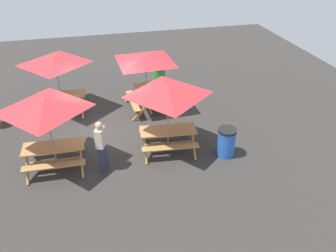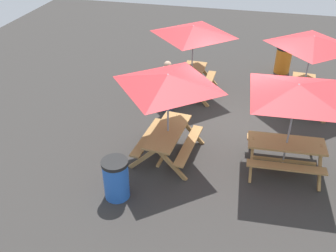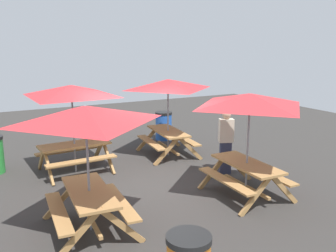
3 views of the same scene
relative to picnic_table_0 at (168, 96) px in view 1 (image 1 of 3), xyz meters
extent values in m
plane|color=#33302D|center=(-1.87, 1.57, -1.99)|extent=(24.00, 24.00, 0.00)
cube|color=#A87A44|center=(0.00, 0.00, -1.25)|extent=(1.86, 0.87, 0.05)
cube|color=#A87A44|center=(-0.05, -0.55, -1.54)|extent=(1.82, 0.43, 0.04)
cube|color=#A87A44|center=(0.05, 0.55, -1.54)|extent=(1.82, 0.43, 0.04)
cube|color=#A87A44|center=(-0.81, -0.29, -1.62)|extent=(0.14, 0.80, 0.81)
cube|color=#A87A44|center=(-0.74, 0.44, -1.62)|extent=(0.14, 0.80, 0.81)
cube|color=#A87A44|center=(0.74, -0.44, -1.62)|extent=(0.14, 0.80, 0.81)
cube|color=#A87A44|center=(0.81, 0.29, -1.62)|extent=(0.14, 0.80, 0.81)
cube|color=#A87A44|center=(0.00, 0.00, -1.77)|extent=(1.56, 0.22, 0.06)
cylinder|color=gray|center=(0.00, 0.00, -0.84)|extent=(0.04, 0.04, 2.30)
pyramid|color=red|center=(0.00, 0.00, 0.17)|extent=(2.18, 2.18, 0.28)
cube|color=#A87A44|center=(-3.54, -0.06, -1.25)|extent=(1.82, 0.76, 0.05)
cube|color=#A87A44|center=(-3.56, -0.61, -1.54)|extent=(1.81, 0.32, 0.04)
cube|color=#A87A44|center=(-3.53, 0.49, -1.54)|extent=(1.81, 0.32, 0.04)
cube|color=#A87A44|center=(-4.33, -0.40, -1.62)|extent=(0.09, 0.80, 0.81)
cube|color=#A87A44|center=(-4.31, 0.33, -1.62)|extent=(0.09, 0.80, 0.81)
cube|color=#A87A44|center=(-2.78, -0.45, -1.62)|extent=(0.09, 0.80, 0.81)
cube|color=#A87A44|center=(-2.75, 0.28, -1.62)|extent=(0.09, 0.80, 0.81)
cube|color=#A87A44|center=(-3.54, -0.06, -1.77)|extent=(1.56, 0.12, 0.06)
cylinder|color=gray|center=(-3.54, -0.06, -0.84)|extent=(0.04, 0.04, 2.30)
pyramid|color=red|center=(-3.54, -0.06, 0.17)|extent=(2.06, 2.06, 0.28)
cube|color=#A87A44|center=(-0.18, 2.86, -1.25)|extent=(0.79, 1.83, 0.05)
cube|color=#A87A44|center=(0.37, 2.89, -1.54)|extent=(0.35, 1.81, 0.04)
cube|color=#A87A44|center=(-0.73, 2.83, -1.54)|extent=(0.35, 1.81, 0.04)
cube|color=#A87A44|center=(0.23, 2.10, -1.62)|extent=(0.80, 0.10, 0.81)
cube|color=#A87A44|center=(-0.50, 2.07, -1.62)|extent=(0.80, 0.10, 0.81)
cube|color=#A87A44|center=(0.15, 3.66, -1.62)|extent=(0.80, 0.10, 0.81)
cube|color=#A87A44|center=(-0.58, 3.62, -1.62)|extent=(0.80, 0.10, 0.81)
cube|color=#A87A44|center=(-0.18, 2.86, -1.77)|extent=(0.15, 1.56, 0.06)
cylinder|color=gray|center=(-0.18, 2.86, -0.84)|extent=(0.04, 0.04, 2.30)
pyramid|color=red|center=(-0.18, 2.86, 0.17)|extent=(2.82, 2.82, 0.28)
cube|color=#A87A44|center=(-3.43, 3.44, -1.25)|extent=(1.85, 0.83, 0.05)
cube|color=#A87A44|center=(-3.48, 2.89, -1.54)|extent=(1.81, 0.39, 0.04)
cube|color=#A87A44|center=(-3.39, 3.99, -1.54)|extent=(1.81, 0.39, 0.04)
cube|color=#A87A44|center=(-4.24, 3.13, -1.62)|extent=(0.12, 0.80, 0.81)
cube|color=#A87A44|center=(-4.19, 3.86, -1.62)|extent=(0.12, 0.80, 0.81)
cube|color=#A87A44|center=(-2.68, 3.02, -1.62)|extent=(0.12, 0.80, 0.81)
cube|color=#A87A44|center=(-2.63, 3.74, -1.62)|extent=(0.12, 0.80, 0.81)
cube|color=#A87A44|center=(-3.43, 3.44, -1.77)|extent=(1.56, 0.19, 0.06)
cylinder|color=gray|center=(-3.43, 3.44, -0.84)|extent=(0.04, 0.04, 2.30)
pyramid|color=red|center=(-3.43, 3.44, 0.17)|extent=(2.14, 2.14, 0.28)
cylinder|color=blue|center=(1.72, -0.75, -1.54)|extent=(0.56, 0.56, 0.90)
cylinder|color=black|center=(1.72, -0.75, -1.05)|extent=(0.59, 0.59, 0.08)
cylinder|color=green|center=(0.75, 4.78, -1.54)|extent=(0.56, 0.56, 0.90)
cylinder|color=black|center=(0.75, 4.78, -1.05)|extent=(0.59, 0.59, 0.08)
cube|color=#2D334C|center=(-2.15, -0.53, -1.56)|extent=(0.27, 0.33, 0.85)
cube|color=beige|center=(-2.15, -0.53, -0.84)|extent=(0.34, 0.42, 0.60)
sphere|color=tan|center=(-2.15, -0.53, -0.43)|extent=(0.22, 0.22, 0.22)
camera|label=1|loc=(-2.10, -8.59, 4.48)|focal=35.00mm
camera|label=2|loc=(7.52, 1.83, 3.93)|focal=40.00mm
camera|label=3|loc=(-9.61, 5.15, 1.36)|focal=40.00mm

